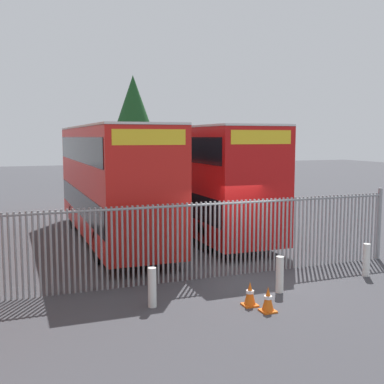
% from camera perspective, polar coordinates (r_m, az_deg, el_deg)
% --- Properties ---
extents(ground_plane, '(100.00, 100.00, 0.00)m').
position_cam_1_polar(ground_plane, '(21.54, -3.82, -4.16)').
color(ground_plane, '#3D3D42').
extents(palisade_fence, '(13.32, 0.14, 2.35)m').
position_cam_1_polar(palisade_fence, '(13.40, -0.03, -5.59)').
color(palisade_fence, gray).
rests_on(palisade_fence, ground).
extents(double_decker_bus_near_gate, '(2.54, 10.81, 4.42)m').
position_cam_1_polar(double_decker_bus_near_gate, '(18.71, -9.58, 1.64)').
color(double_decker_bus_near_gate, red).
rests_on(double_decker_bus_near_gate, ground).
extents(double_decker_bus_behind_fence_left, '(2.54, 10.81, 4.42)m').
position_cam_1_polar(double_decker_bus_behind_fence_left, '(20.13, 0.70, 2.07)').
color(double_decker_bus_behind_fence_left, red).
rests_on(double_decker_bus_behind_fence_left, ground).
extents(bollard_near_left, '(0.20, 0.20, 0.95)m').
position_cam_1_polar(bollard_near_left, '(11.52, -4.77, -11.27)').
color(bollard_near_left, silver).
rests_on(bollard_near_left, ground).
extents(bollard_center_front, '(0.20, 0.20, 0.95)m').
position_cam_1_polar(bollard_center_front, '(12.70, 10.43, -9.66)').
color(bollard_center_front, silver).
rests_on(bollard_center_front, ground).
extents(bollard_near_right, '(0.20, 0.20, 0.95)m').
position_cam_1_polar(bollard_near_right, '(14.80, 20.08, -7.62)').
color(bollard_near_right, silver).
rests_on(bollard_near_right, ground).
extents(traffic_cone_by_gate, '(0.34, 0.34, 0.59)m').
position_cam_1_polar(traffic_cone_by_gate, '(11.69, 6.93, -11.98)').
color(traffic_cone_by_gate, orange).
rests_on(traffic_cone_by_gate, ground).
extents(traffic_cone_mid_forecourt, '(0.34, 0.34, 0.59)m').
position_cam_1_polar(traffic_cone_mid_forecourt, '(11.37, 9.05, -12.56)').
color(traffic_cone_mid_forecourt, orange).
rests_on(traffic_cone_mid_forecourt, ground).
extents(tree_tall_back, '(4.62, 4.62, 9.46)m').
position_cam_1_polar(tree_tall_back, '(43.41, -7.01, 9.34)').
color(tree_tall_back, '#4C3823').
rests_on(tree_tall_back, ground).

